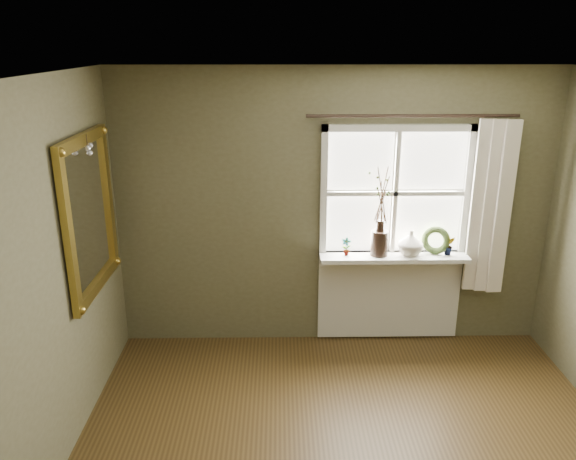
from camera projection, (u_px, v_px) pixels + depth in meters
The scene contains 13 objects.
ceiling at pixel (387, 85), 2.61m from camera, with size 4.50×4.50×0.00m, color silver.
wall_back at pixel (333, 210), 5.20m from camera, with size 4.00×0.10×2.60m, color brown.
window_frame at pixel (395, 193), 5.08m from camera, with size 1.36×0.06×1.24m.
window_sill at pixel (394, 257), 5.17m from camera, with size 1.36×0.26×0.04m, color silver.
window_apron at pixel (389, 295), 5.41m from camera, with size 1.36×0.04×0.88m, color silver.
dark_jug at pixel (379, 243), 5.12m from camera, with size 0.16×0.16×0.23m, color black.
cream_vase at pixel (411, 243), 5.13m from camera, with size 0.22×0.22×0.23m, color beige.
wreath at pixel (435, 243), 5.17m from camera, with size 0.26×0.26×0.06m, color #30401C.
potted_plant_left at pixel (346, 247), 5.13m from camera, with size 0.09×0.06×0.17m, color #30401C.
potted_plant_right at pixel (449, 246), 5.14m from camera, with size 0.10×0.08×0.18m, color #30401C.
curtain at pixel (490, 208), 5.04m from camera, with size 0.36×0.12×1.59m, color beige.
curtain_rod at pixel (413, 116), 4.81m from camera, with size 0.03×0.03×1.84m, color black.
gilt_mirror at pixel (90, 214), 4.32m from camera, with size 0.10×1.04×1.24m.
Camera 1 is at (-0.50, -2.68, 2.80)m, focal length 35.00 mm.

